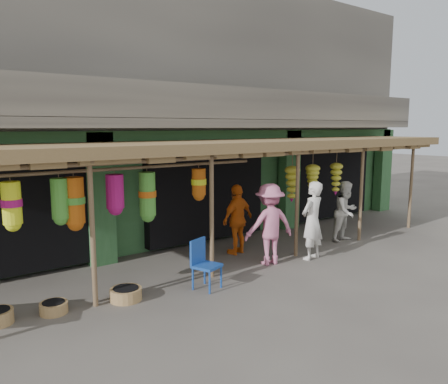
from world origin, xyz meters
TOP-DOWN VIEW (x-y plane):
  - ground at (0.00, 0.00)m, footprint 80.00×80.00m
  - building at (-0.00, 4.87)m, footprint 16.40×6.80m
  - awning at (-0.15, 0.80)m, footprint 14.00×2.70m
  - blue_chair at (-2.00, -0.61)m, footprint 0.59×0.60m
  - basket_left at (-4.68, -0.07)m, footprint 0.60×0.60m
  - basket_mid at (-3.46, -0.28)m, footprint 0.59×0.59m
  - person_front at (1.13, -0.58)m, footprint 0.74×0.55m
  - person_right at (3.13, -0.01)m, footprint 0.83×0.66m
  - person_vendor at (0.00, 0.82)m, footprint 1.08×0.62m
  - person_shopper at (0.07, -0.25)m, footprint 1.32×0.94m

SIDE VIEW (x-z plane):
  - ground at x=0.00m, z-range 0.00..0.00m
  - basket_left at x=-4.68m, z-range 0.00..0.19m
  - basket_mid at x=-3.46m, z-range 0.00..0.22m
  - blue_chair at x=-2.00m, z-range 0.06..1.02m
  - person_right at x=3.13m, z-range 0.00..1.66m
  - person_vendor at x=0.00m, z-range 0.00..1.73m
  - person_shopper at x=0.07m, z-range 0.00..1.85m
  - person_front at x=1.13m, z-range 0.00..1.86m
  - awning at x=-0.15m, z-range 1.18..3.97m
  - building at x=0.00m, z-range -0.13..6.87m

